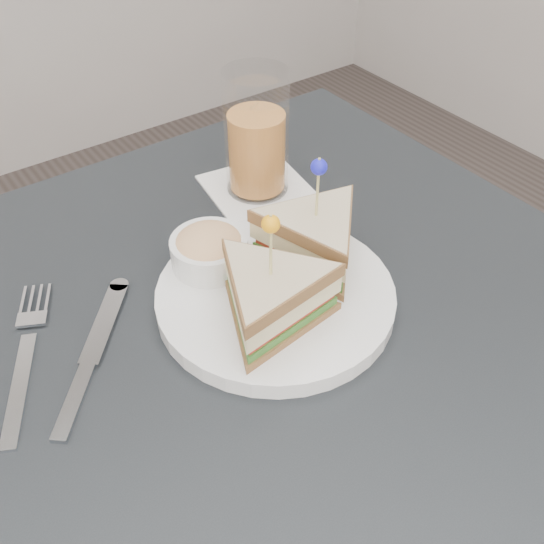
% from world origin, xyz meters
% --- Properties ---
extents(table, '(0.80, 0.80, 0.75)m').
position_xyz_m(table, '(0.00, 0.00, 0.67)').
color(table, black).
rests_on(table, ground).
extents(plate_meal, '(0.34, 0.34, 0.15)m').
position_xyz_m(plate_meal, '(0.02, 0.01, 0.79)').
color(plate_meal, white).
rests_on(plate_meal, table).
extents(cutlery_fork, '(0.12, 0.20, 0.01)m').
position_xyz_m(cutlery_fork, '(-0.23, 0.10, 0.75)').
color(cutlery_fork, silver).
rests_on(cutlery_fork, table).
extents(cutlery_knife, '(0.15, 0.17, 0.01)m').
position_xyz_m(cutlery_knife, '(-0.18, 0.05, 0.75)').
color(cutlery_knife, '#B7BCC2').
rests_on(cutlery_knife, table).
extents(drink_set, '(0.15, 0.15, 0.17)m').
position_xyz_m(drink_set, '(0.13, 0.21, 0.83)').
color(drink_set, white).
rests_on(drink_set, table).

